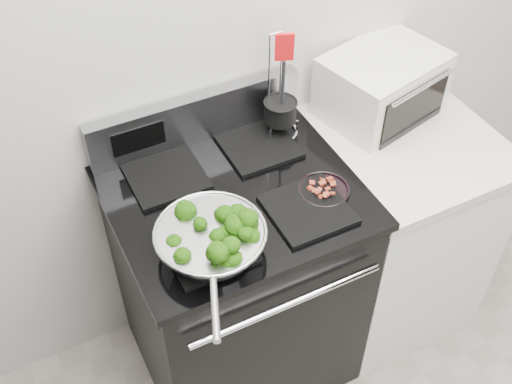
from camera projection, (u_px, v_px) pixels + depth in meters
back_wall at (271, 11)px, 2.08m from camera, size 4.00×0.02×2.70m
gas_range at (237, 281)px, 2.38m from camera, size 0.79×0.69×1.13m
counter at (389, 224)px, 2.61m from camera, size 0.62×0.68×0.92m
skillet at (211, 239)px, 1.85m from camera, size 0.33×0.50×0.07m
broccoli_pile at (210, 234)px, 1.83m from camera, size 0.26×0.26×0.09m
bacon_plate at (324, 188)px, 2.04m from camera, size 0.17×0.17×0.04m
utensil_holder at (280, 117)px, 2.21m from camera, size 0.13×0.13×0.41m
toaster_oven at (382, 85)px, 2.32m from camera, size 0.47×0.40×0.24m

